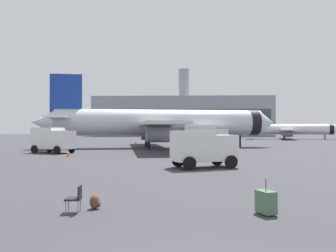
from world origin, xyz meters
TOP-DOWN VIEW (x-y plane):
  - airplane_at_gate at (-3.05, 44.47)m, footprint 35.67×32.35m
  - airplane_taxiing at (30.13, 90.03)m, footprint 26.45×24.06m
  - service_truck at (-14.48, 33.02)m, footprint 5.28×4.01m
  - fuel_truck at (3.56, 42.75)m, footprint 6.13×3.02m
  - cargo_van at (1.63, 18.82)m, footprint 4.82×3.59m
  - safety_cone_near at (-10.96, 27.90)m, footprint 0.44×0.44m
  - safety_cone_mid at (-7.41, 50.86)m, footprint 0.44×0.44m
  - rolling_suitcase at (2.74, 5.91)m, footprint 0.61×0.74m
  - traveller_backpack at (-2.81, 6.43)m, footprint 0.36×0.40m
  - gate_chair at (-3.31, 5.91)m, footprint 0.52×0.52m
  - terminal_building at (0.70, 135.79)m, footprint 71.35×20.61m

SIDE VIEW (x-z plane):
  - traveller_backpack at x=-2.81m, z-range -0.01..0.47m
  - safety_cone_near at x=-10.96m, z-range -0.01..0.61m
  - safety_cone_mid at x=-7.41m, z-range -0.01..0.74m
  - rolling_suitcase at x=2.74m, z-range -0.16..0.94m
  - gate_chair at x=-3.31m, z-range 0.07..0.93m
  - cargo_van at x=1.63m, z-range 0.15..2.75m
  - service_truck at x=-14.48m, z-range 0.16..3.05m
  - fuel_truck at x=3.56m, z-range 0.17..3.37m
  - airplane_taxiing at x=30.13m, z-range -1.19..6.65m
  - airplane_at_gate at x=-3.05m, z-range -1.59..8.91m
  - terminal_building at x=0.70m, z-range -5.86..21.97m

